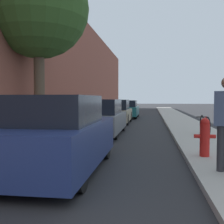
{
  "coord_description": "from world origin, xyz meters",
  "views": [
    {
      "loc": [
        1.11,
        -0.17,
        1.45
      ],
      "look_at": [
        -0.39,
        10.34,
        0.93
      ],
      "focal_mm": 44.49,
      "sensor_mm": 36.0,
      "label": 1
    }
  ],
  "objects_px": {
    "parked_car_grey": "(99,118)",
    "fire_hydrant": "(205,137)",
    "street_tree_near": "(38,8)",
    "parked_car_champagne": "(115,112)",
    "parked_car_navy": "(54,136)",
    "bicycle": "(205,125)",
    "parked_car_teal": "(126,109)"
  },
  "relations": [
    {
      "from": "parked_car_grey",
      "to": "fire_hydrant",
      "type": "xyz_separation_m",
      "value": [
        3.32,
        -4.38,
        -0.09
      ]
    },
    {
      "from": "street_tree_near",
      "to": "fire_hydrant",
      "type": "bearing_deg",
      "value": -32.75
    },
    {
      "from": "parked_car_grey",
      "to": "parked_car_champagne",
      "type": "height_order",
      "value": "parked_car_grey"
    },
    {
      "from": "street_tree_near",
      "to": "parked_car_champagne",
      "type": "bearing_deg",
      "value": 70.14
    },
    {
      "from": "parked_car_navy",
      "to": "fire_hydrant",
      "type": "height_order",
      "value": "parked_car_navy"
    },
    {
      "from": "parked_car_navy",
      "to": "fire_hydrant",
      "type": "xyz_separation_m",
      "value": [
        3.16,
        1.27,
        -0.13
      ]
    },
    {
      "from": "fire_hydrant",
      "to": "bicycle",
      "type": "relative_size",
      "value": 0.51
    },
    {
      "from": "street_tree_near",
      "to": "fire_hydrant",
      "type": "relative_size",
      "value": 7.49
    },
    {
      "from": "parked_car_grey",
      "to": "parked_car_teal",
      "type": "height_order",
      "value": "parked_car_grey"
    },
    {
      "from": "parked_car_grey",
      "to": "fire_hydrant",
      "type": "height_order",
      "value": "parked_car_grey"
    },
    {
      "from": "parked_car_navy",
      "to": "parked_car_grey",
      "type": "relative_size",
      "value": 0.91
    },
    {
      "from": "parked_car_champagne",
      "to": "street_tree_near",
      "type": "xyz_separation_m",
      "value": [
        -2.14,
        -5.91,
        4.18
      ]
    },
    {
      "from": "fire_hydrant",
      "to": "bicycle",
      "type": "bearing_deg",
      "value": 79.59
    },
    {
      "from": "street_tree_near",
      "to": "fire_hydrant",
      "type": "distance_m",
      "value": 7.75
    },
    {
      "from": "parked_car_teal",
      "to": "bicycle",
      "type": "relative_size",
      "value": 2.41
    },
    {
      "from": "bicycle",
      "to": "parked_car_navy",
      "type": "bearing_deg",
      "value": -128.59
    },
    {
      "from": "parked_car_teal",
      "to": "fire_hydrant",
      "type": "relative_size",
      "value": 4.73
    },
    {
      "from": "bicycle",
      "to": "parked_car_grey",
      "type": "bearing_deg",
      "value": 169.06
    },
    {
      "from": "parked_car_navy",
      "to": "street_tree_near",
      "type": "xyz_separation_m",
      "value": [
        -2.29,
        4.77,
        4.12
      ]
    },
    {
      "from": "fire_hydrant",
      "to": "street_tree_near",
      "type": "bearing_deg",
      "value": 147.25
    },
    {
      "from": "parked_car_champagne",
      "to": "fire_hydrant",
      "type": "bearing_deg",
      "value": -70.63
    },
    {
      "from": "parked_car_navy",
      "to": "parked_car_champagne",
      "type": "height_order",
      "value": "parked_car_navy"
    },
    {
      "from": "parked_car_champagne",
      "to": "fire_hydrant",
      "type": "xyz_separation_m",
      "value": [
        3.31,
        -9.41,
        -0.07
      ]
    },
    {
      "from": "parked_car_navy",
      "to": "parked_car_teal",
      "type": "bearing_deg",
      "value": 89.95
    },
    {
      "from": "parked_car_navy",
      "to": "fire_hydrant",
      "type": "relative_size",
      "value": 4.4
    },
    {
      "from": "parked_car_teal",
      "to": "street_tree_near",
      "type": "bearing_deg",
      "value": -102.18
    },
    {
      "from": "parked_car_champagne",
      "to": "bicycle",
      "type": "bearing_deg",
      "value": -55.25
    },
    {
      "from": "fire_hydrant",
      "to": "parked_car_grey",
      "type": "bearing_deg",
      "value": 127.13
    },
    {
      "from": "parked_car_grey",
      "to": "bicycle",
      "type": "relative_size",
      "value": 2.47
    },
    {
      "from": "parked_car_navy",
      "to": "parked_car_teal",
      "type": "xyz_separation_m",
      "value": [
        0.01,
        15.45,
        -0.07
      ]
    },
    {
      "from": "parked_car_grey",
      "to": "parked_car_teal",
      "type": "xyz_separation_m",
      "value": [
        0.18,
        9.79,
        -0.03
      ]
    },
    {
      "from": "parked_car_teal",
      "to": "fire_hydrant",
      "type": "xyz_separation_m",
      "value": [
        3.14,
        -14.18,
        -0.06
      ]
    }
  ]
}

